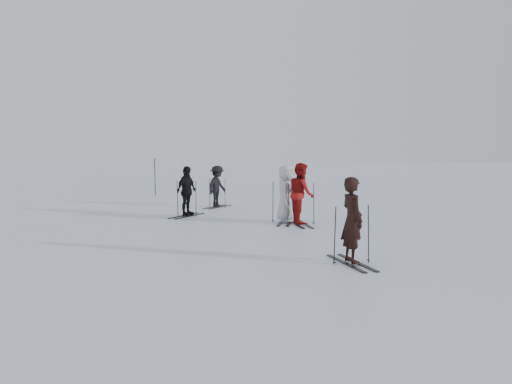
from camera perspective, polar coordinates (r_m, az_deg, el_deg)
The scene contains 12 objects.
ground at distance 14.74m, azimuth 0.13°, elevation -4.22°, with size 120.00×120.00×0.00m, color silver.
skier_near_dark at distance 10.45m, azimuth 10.93°, elevation -3.29°, with size 0.65×0.42×1.77m, color black.
skier_red at distance 15.49m, azimuth 5.19°, elevation -0.26°, with size 0.92×0.72×1.89m, color maroon.
skier_grey at distance 15.90m, azimuth 3.44°, elevation -0.26°, with size 0.88×0.57×1.81m, color #B5BAC0.
skier_uphill_left at distance 17.49m, azimuth -7.95°, elevation 0.04°, with size 1.01×0.42×1.72m, color black.
skier_uphill_far at distance 19.99m, azimuth -4.45°, elevation 0.59°, with size 1.06×0.61×1.63m, color black.
skis_near_dark at distance 10.49m, azimuth 10.90°, elevation -4.69°, with size 0.91×1.72×1.25m, color black, non-canonical shape.
skis_red at distance 15.52m, azimuth 5.18°, elevation -1.30°, with size 0.96×1.82×1.33m, color black, non-canonical shape.
skis_grey at distance 15.92m, azimuth 3.44°, elevation -1.06°, with size 0.99×1.86×1.36m, color black, non-canonical shape.
skis_uphill_left at distance 17.51m, azimuth -7.94°, elevation -0.66°, with size 0.93×1.76×1.28m, color black, non-canonical shape.
skis_uphill_far at distance 20.01m, azimuth -4.45°, elevation -0.02°, with size 0.88×1.65×1.21m, color black, non-canonical shape.
piste_marker at distance 25.43m, azimuth -11.47°, elevation 1.73°, with size 0.04×0.04×1.85m, color black.
Camera 1 is at (-0.50, -14.53, 2.40)m, focal length 35.00 mm.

